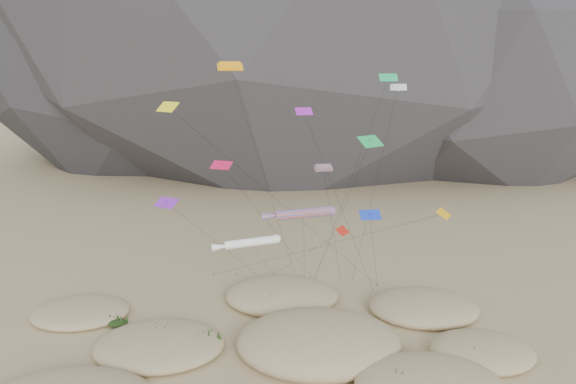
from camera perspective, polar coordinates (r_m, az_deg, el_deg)
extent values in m
plane|color=#CCB789|center=(53.24, 0.61, -18.37)|extent=(500.00, 500.00, 0.00)
ellipsoid|color=#2B2B30|center=(173.20, -13.49, 17.73)|extent=(136.20, 127.83, 116.00)
ellipsoid|color=black|center=(166.21, 19.98, 15.49)|extent=(130.55, 126.41, 100.00)
ellipsoid|color=#CCB789|center=(58.87, -12.93, -14.90)|extent=(12.98, 11.03, 2.39)
ellipsoid|color=#CCB789|center=(57.26, 3.13, -14.96)|extent=(16.28, 13.84, 4.14)
ellipsoid|color=#CCB789|center=(59.42, 19.08, -15.04)|extent=(10.15, 8.63, 2.36)
ellipsoid|color=#CCB789|center=(68.35, -0.63, -10.43)|extent=(13.57, 11.53, 3.02)
ellipsoid|color=#CCB789|center=(67.17, 13.60, -11.30)|extent=(12.54, 10.66, 2.67)
ellipsoid|color=#CCB789|center=(68.68, -20.33, -11.35)|extent=(10.91, 9.28, 2.00)
ellipsoid|color=black|center=(51.59, 11.75, -18.47)|extent=(3.38, 2.89, 1.01)
ellipsoid|color=black|center=(59.83, -12.12, -14.11)|extent=(3.22, 2.75, 0.97)
ellipsoid|color=black|center=(58.69, -8.01, -14.60)|extent=(2.08, 1.78, 0.62)
ellipsoid|color=black|center=(55.80, 3.56, -15.55)|extent=(3.39, 2.90, 1.02)
ellipsoid|color=black|center=(58.50, 7.22, -14.34)|extent=(2.41, 2.07, 0.72)
ellipsoid|color=black|center=(54.18, 2.58, -16.70)|extent=(2.43, 2.08, 0.73)
ellipsoid|color=black|center=(58.39, 17.99, -15.39)|extent=(2.14, 1.83, 0.64)
ellipsoid|color=black|center=(65.73, -0.47, -11.09)|extent=(3.05, 2.61, 0.91)
ellipsoid|color=black|center=(65.66, 0.51, -11.22)|extent=(2.72, 2.32, 0.82)
ellipsoid|color=black|center=(68.68, 13.13, -10.64)|extent=(2.28, 1.95, 0.68)
ellipsoid|color=black|center=(65.24, 12.32, -11.97)|extent=(1.94, 1.66, 0.58)
ellipsoid|color=black|center=(68.46, -19.74, -11.33)|extent=(2.45, 2.10, 0.74)
ellipsoid|color=black|center=(64.78, -16.90, -12.62)|extent=(2.07, 1.77, 0.62)
cylinder|color=#3F2D1E|center=(74.60, -2.44, -8.86)|extent=(0.08, 0.08, 0.30)
cylinder|color=#3F2D1E|center=(72.75, 1.16, -9.42)|extent=(0.08, 0.08, 0.30)
cylinder|color=#3F2D1E|center=(74.70, 2.69, -8.83)|extent=(0.08, 0.08, 0.30)
cylinder|color=#3F2D1E|center=(75.47, 6.60, -8.67)|extent=(0.08, 0.08, 0.30)
cylinder|color=#3F2D1E|center=(72.12, 8.62, -9.77)|extent=(0.08, 0.08, 0.30)
cylinder|color=#3F2D1E|center=(76.60, -5.24, -8.32)|extent=(0.08, 0.08, 0.30)
cylinder|color=#3F2D1E|center=(73.78, 9.05, -9.26)|extent=(0.08, 0.08, 0.30)
cylinder|color=#3F2D1E|center=(76.95, -7.61, -8.28)|extent=(0.08, 0.08, 0.30)
cylinder|color=orange|center=(56.02, 1.62, -2.16)|extent=(5.60, 1.16, 1.58)
sphere|color=orange|center=(56.08, 4.43, -1.95)|extent=(1.06, 1.06, 1.06)
cone|color=orange|center=(56.12, -1.48, -2.42)|extent=(2.31, 0.97, 1.13)
cylinder|color=black|center=(64.29, 1.65, -6.32)|extent=(0.77, 13.31, 13.16)
cylinder|color=white|center=(59.78, -3.79, -5.12)|extent=(5.63, 1.84, 1.26)
sphere|color=white|center=(60.10, -1.18, -4.78)|extent=(0.93, 0.93, 0.93)
cone|color=white|center=(59.59, -6.69, -5.52)|extent=(2.36, 1.18, 0.95)
cylinder|color=black|center=(67.40, -2.33, -7.18)|extent=(2.67, 13.09, 9.26)
cube|color=orange|center=(62.68, -5.90, 12.51)|extent=(2.92, 1.58, 0.81)
cube|color=orange|center=(62.68, -5.91, 12.71)|extent=(2.46, 1.26, 0.79)
cylinder|color=black|center=(67.17, -2.19, 0.80)|extent=(7.58, 6.63, 27.40)
cube|color=red|center=(57.95, 3.62, 2.41)|extent=(2.00, 1.11, 0.55)
cube|color=red|center=(57.92, 3.62, 2.58)|extent=(1.69, 0.90, 0.54)
cylinder|color=black|center=(65.93, 4.63, -4.03)|extent=(3.52, 12.08, 17.20)
cube|color=blue|center=(57.58, 8.37, -2.31)|extent=(2.26, 1.36, 0.81)
cube|color=blue|center=(57.61, 8.36, -2.46)|extent=(0.28, 0.27, 0.73)
cylinder|color=black|center=(65.58, 8.75, -6.25)|extent=(3.32, 12.53, 12.69)
cube|color=silver|center=(63.52, 11.16, 10.41)|extent=(1.89, 1.16, 0.69)
cube|color=silver|center=(63.53, 11.15, 10.27)|extent=(0.24, 0.24, 0.61)
cylinder|color=black|center=(68.50, 8.67, 0.00)|extent=(3.42, 7.63, 25.20)
cube|color=#1BB058|center=(59.71, 8.38, 5.11)|extent=(3.06, 2.83, 1.07)
cube|color=#1BB058|center=(59.73, 8.38, 4.97)|extent=(0.46, 0.46, 0.94)
cylinder|color=black|center=(66.65, 5.23, -2.69)|extent=(5.05, 11.01, 19.73)
cube|color=red|center=(57.49, 5.57, -3.94)|extent=(1.64, 1.91, 0.69)
cube|color=red|center=(57.53, 5.56, -4.09)|extent=(0.29, 0.29, 0.58)
cylinder|color=black|center=(65.85, 1.06, -6.78)|extent=(8.50, 14.69, 11.07)
cube|color=#FFB50D|center=(59.72, 15.53, -2.13)|extent=(2.02, 2.46, 0.78)
cube|color=#FFB50D|center=(59.76, 15.52, -2.27)|extent=(0.31, 0.33, 0.75)
cylinder|color=black|center=(66.90, 2.54, -5.75)|extent=(25.82, 16.07, 12.67)
cube|color=#FFF51A|center=(57.95, -12.13, 8.45)|extent=(2.52, 2.29, 0.96)
cube|color=#FFF51A|center=(57.96, -12.12, 8.30)|extent=(0.41, 0.42, 0.77)
cylinder|color=black|center=(64.01, -0.26, -1.54)|extent=(23.71, 10.70, 23.46)
cube|color=purple|center=(55.96, 1.62, 8.20)|extent=(1.84, 1.23, 0.72)
cube|color=purple|center=(55.97, 1.62, 8.04)|extent=(0.26, 0.29, 0.57)
cylinder|color=black|center=(63.16, 5.56, -1.97)|extent=(9.29, 10.05, 23.08)
cube|color=#D5144D|center=(54.66, -6.79, 2.73)|extent=(2.27, 1.74, 0.68)
cube|color=#D5144D|center=(54.68, -6.79, 2.57)|extent=(0.29, 0.24, 0.70)
cylinder|color=black|center=(64.16, -1.34, -4.00)|extent=(10.22, 15.87, 18.08)
cube|color=purple|center=(59.87, -12.24, -1.07)|extent=(2.80, 2.39, 0.83)
cube|color=purple|center=(59.91, -12.24, -1.21)|extent=(0.36, 0.32, 0.85)
cylinder|color=black|center=(66.86, -6.83, -5.45)|extent=(9.78, 12.39, 13.53)
cube|color=#1BB36A|center=(63.13, 10.16, 11.38)|extent=(2.01, 1.02, 0.83)
cube|color=#1BB36A|center=(63.13, 10.16, 11.25)|extent=(0.24, 0.27, 0.67)
cylinder|color=black|center=(67.72, 6.10, 0.38)|extent=(7.36, 7.47, 26.24)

